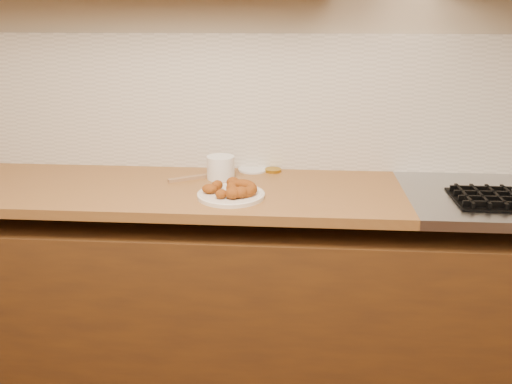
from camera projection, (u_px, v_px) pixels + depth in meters
The scene contains 11 objects.
wall_back at pixel (284, 69), 2.36m from camera, with size 4.00×0.02×2.70m, color tan.
base_cabinet at pixel (279, 299), 2.38m from camera, with size 3.60×0.60×0.77m, color #583312.
butcher_block at pixel (125, 190), 2.27m from camera, with size 2.30×0.62×0.04m, color olive.
backsplash at pixel (284, 104), 2.40m from camera, with size 3.60×0.02×0.60m, color beige.
donut_plate at pixel (231, 195), 2.12m from camera, with size 0.27×0.27×0.02m, color silver.
ring_donut at pixel (242, 189), 2.11m from camera, with size 0.12×0.12×0.04m, color brown.
fried_dough_chunks at pixel (227, 189), 2.10m from camera, with size 0.20×0.20×0.04m.
plastic_tub at pixel (221, 167), 2.34m from camera, with size 0.12×0.12×0.10m, color white.
tub_lid at pixel (253, 169), 2.47m from camera, with size 0.13×0.13×0.01m, color silver.
brass_jar_lid at pixel (273, 170), 2.45m from camera, with size 0.08×0.08×0.01m, color #AF871D.
wooden_utensil at pixel (188, 178), 2.33m from camera, with size 0.18×0.02×0.01m, color #8F6B49.
Camera 1 is at (0.06, -0.41, 1.60)m, focal length 38.00 mm.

